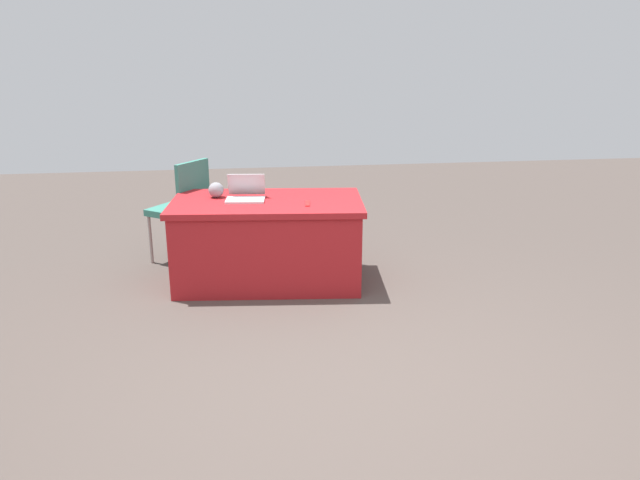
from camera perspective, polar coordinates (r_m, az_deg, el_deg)
name	(u,v)px	position (r m, az deg, el deg)	size (l,w,h in m)	color
ground_plane	(347,392)	(3.81, 2.48, -13.66)	(14.40, 14.40, 0.00)	#4C423D
table_foreground	(268,241)	(5.36, -4.79, -0.08)	(1.68, 1.06, 0.72)	#AD1E23
chair_by_pillar	(183,204)	(5.92, -12.36, 3.23)	(0.62, 0.62, 0.97)	#9E9993
laptop_silver	(246,195)	(5.29, -6.80, 4.10)	(0.35, 0.33, 0.21)	silver
yarn_ball	(216,190)	(5.40, -9.47, 4.53)	(0.13, 0.13, 0.13)	gray
scissors_red	(308,203)	(5.12, -1.15, 3.36)	(0.18, 0.04, 0.01)	red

